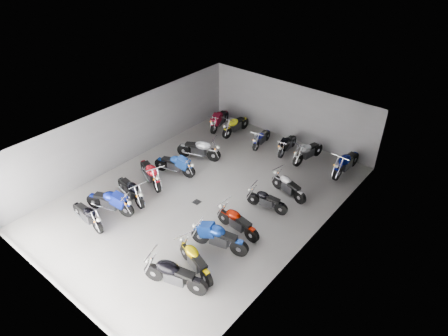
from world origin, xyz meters
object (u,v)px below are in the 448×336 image
Objects in this scene: motorcycle_back_d at (287,144)px; motorcycle_left_a at (87,215)px; motorcycle_back_c at (261,138)px; motorcycle_right_e at (266,200)px; motorcycle_left_d at (150,173)px; motorcycle_right_d at (237,222)px; motorcycle_left_b at (110,202)px; motorcycle_left_c at (131,190)px; motorcycle_back_e at (308,152)px; motorcycle_right_c at (219,237)px; motorcycle_right_a at (174,275)px; motorcycle_left_e at (175,165)px; motorcycle_left_f at (199,149)px; motorcycle_right_b at (195,260)px; motorcycle_back_a at (219,119)px; drain_grate at (197,202)px; motorcycle_back_b at (235,125)px; motorcycle_right_f at (288,186)px; motorcycle_back_f at (346,163)px.

motorcycle_left_a is at bearing 66.10° from motorcycle_back_d.
motorcycle_right_e is at bearing 119.02° from motorcycle_back_c.
motorcycle_left_d reaches higher than motorcycle_right_d.
motorcycle_left_c is at bearing 161.56° from motorcycle_left_b.
motorcycle_right_e is 0.87× the size of motorcycle_back_e.
motorcycle_left_c is at bearing 76.33° from motorcycle_right_c.
motorcycle_right_a is (4.91, -2.20, 0.04)m from motorcycle_left_c.
motorcycle_left_e is 0.98× the size of motorcycle_back_e.
motorcycle_left_f reaches higher than motorcycle_left_e.
motorcycle_left_b is at bearing 105.14° from motorcycle_right_b.
motorcycle_right_d is (5.15, -0.09, -0.05)m from motorcycle_left_d.
motorcycle_right_c reaches higher than motorcycle_back_c.
motorcycle_back_a is at bearing -149.20° from motorcycle_left_d.
drain_grate is 5.90m from motorcycle_back_c.
motorcycle_right_d is 8.17m from motorcycle_back_b.
motorcycle_back_d is at bearing 173.00° from motorcycle_left_d.
motorcycle_right_e is 0.87× the size of motorcycle_back_b.
motorcycle_left_c is 0.98× the size of motorcycle_left_d.
motorcycle_right_f is at bearing -18.32° from motorcycle_right_c.
motorcycle_back_c is 4.66m from motorcycle_back_f.
motorcycle_right_c reaches higher than motorcycle_left_b.
motorcycle_left_e is at bearing -21.00° from motorcycle_left_f.
motorcycle_left_f is 1.18× the size of motorcycle_back_c.
motorcycle_left_b is 1.04× the size of motorcycle_right_d.
motorcycle_right_a is (4.86, -4.86, 0.05)m from motorcycle_left_e.
motorcycle_right_e is at bearing 16.65° from motorcycle_right_b.
motorcycle_right_a is at bearing 76.36° from motorcycle_left_d.
motorcycle_left_d is at bearing 79.94° from motorcycle_right_b.
motorcycle_left_b reaches higher than motorcycle_right_b.
motorcycle_back_b reaches higher than motorcycle_right_f.
motorcycle_left_b is 8.79m from motorcycle_back_c.
motorcycle_left_e is 1.08× the size of motorcycle_back_d.
motorcycle_left_b is 1.10m from motorcycle_left_c.
motorcycle_left_b is 5.51m from motorcycle_left_f.
drain_grate is 4.57m from motorcycle_left_a.
motorcycle_right_e is (4.95, 4.34, -0.09)m from motorcycle_left_b.
motorcycle_back_f is at bearing 151.62° from motorcycle_left_a.
motorcycle_back_e is (4.44, 9.92, 0.02)m from motorcycle_left_a.
motorcycle_back_b is (-0.24, 3.29, -0.03)m from motorcycle_left_f.
motorcycle_right_c is (5.19, -1.27, 0.00)m from motorcycle_left_d.
motorcycle_left_e is 6.27m from motorcycle_right_b.
motorcycle_left_c reaches higher than motorcycle_right_b.
motorcycle_right_a is 1.05× the size of motorcycle_back_b.
motorcycle_left_f reaches higher than motorcycle_back_d.
motorcycle_back_a reaches higher than motorcycle_right_b.
motorcycle_right_b is 1.37m from motorcycle_right_c.
motorcycle_right_c is at bearing 47.05° from motorcycle_left_e.
motorcycle_left_c is 1.00× the size of motorcycle_back_e.
motorcycle_back_a reaches higher than motorcycle_back_c.
motorcycle_left_c reaches higher than motorcycle_right_d.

